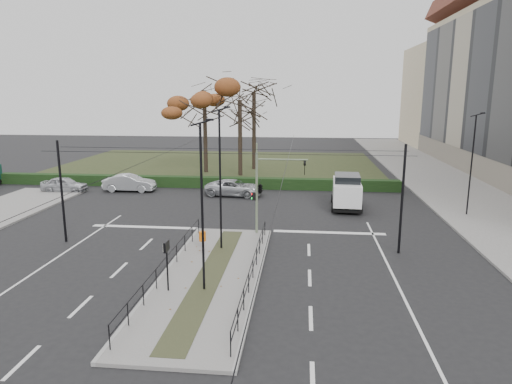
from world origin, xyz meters
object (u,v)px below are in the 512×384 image
streetlamp_median_far (221,178)px  parked_car_second (130,183)px  streetlamp_median_near (202,206)px  litter_bin (202,237)px  info_panel (167,252)px  bare_tree_center (254,98)px  traffic_light (261,187)px  rust_tree (204,90)px  parked_car_fourth (234,188)px  streetlamp_sidewalk (472,164)px  bare_tree_near (240,106)px  white_van (347,191)px  parked_car_first (64,185)px

streetlamp_median_far → parked_car_second: bearing=126.6°
streetlamp_median_near → litter_bin: bearing=103.3°
litter_bin → info_panel: (-0.32, -5.53, 1.05)m
bare_tree_center → traffic_light: bearing=-82.8°
traffic_light → rust_tree: size_ratio=0.43×
traffic_light → parked_car_fourth: 11.66m
streetlamp_sidewalk → bare_tree_near: bare_tree_near is taller
streetlamp_median_near → streetlamp_sidewalk: streetlamp_median_near is taller
litter_bin → streetlamp_median_far: bearing=12.9°
parked_car_second → white_van: white_van is taller
streetlamp_sidewalk → white_van: streetlamp_sidewalk is taller
streetlamp_median_near → parked_car_fourth: (-1.65, 19.51, -3.24)m
parked_car_first → traffic_light: bearing=-121.8°
streetlamp_median_far → white_van: bearing=54.0°
litter_bin → streetlamp_median_near: streetlamp_median_near is taller
streetlamp_median_near → streetlamp_sidewalk: 21.59m
traffic_light → bare_tree_near: bare_tree_near is taller
traffic_light → rust_tree: bearing=110.4°
traffic_light → parked_car_second: 17.62m
traffic_light → streetlamp_sidewalk: streetlamp_sidewalk is taller
bare_tree_near → litter_bin: bearing=-87.2°
parked_car_fourth → traffic_light: bearing=-157.5°
litter_bin → parked_car_second: (-10.00, 15.07, -0.10)m
parked_car_first → parked_car_fourth: bearing=-91.2°
white_van → rust_tree: (-14.05, 14.51, 7.59)m
info_panel → bare_tree_center: bare_tree_center is taller
info_panel → streetlamp_median_far: streetlamp_median_far is taller
streetlamp_sidewalk → white_van: (-8.38, 1.62, -2.46)m
streetlamp_sidewalk → bare_tree_near: bearing=141.7°
parked_car_first → streetlamp_median_near: bearing=-140.6°
streetlamp_median_far → bare_tree_near: bearing=95.3°
parked_car_fourth → bare_tree_center: (0.24, 13.80, 7.39)m
streetlamp_sidewalk → parked_car_second: (-27.18, 5.76, -3.04)m
parked_car_first → bare_tree_near: bearing=-57.9°
parked_car_first → white_van: 24.65m
streetlamp_sidewalk → parked_car_second: streetlamp_sidewalk is taller
parked_car_fourth → rust_tree: bearing=28.8°
bare_tree_near → traffic_light: bearing=-78.6°
info_panel → bare_tree_near: size_ratio=0.22×
streetlamp_median_far → bare_tree_near: bare_tree_near is taller
traffic_light → white_van: bearing=52.4°
streetlamp_median_far → parked_car_second: 18.78m
litter_bin → streetlamp_sidewalk: 19.76m
bare_tree_center → parked_car_first: bearing=-138.0°
parked_car_second → traffic_light: bearing=-134.1°
info_panel → bare_tree_center: 34.15m
streetlamp_median_far → rust_tree: (-6.27, 25.21, 4.82)m
streetlamp_median_far → streetlamp_sidewalk: bearing=29.3°
streetlamp_median_far → parked_car_fourth: 14.51m
parked_car_second → bare_tree_near: 14.08m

